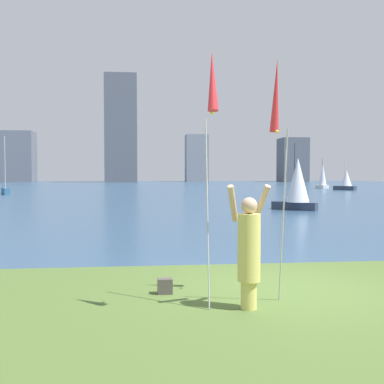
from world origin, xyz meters
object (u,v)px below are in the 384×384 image
(sailboat_4, at_px, (323,177))
(sailboat_6, at_px, (297,183))
(person, at_px, (249,248))
(sailboat_1, at_px, (346,181))
(kite_flag_left, at_px, (212,90))
(sailboat_5, at_px, (5,190))
(bag, at_px, (165,286))
(kite_flag_right, at_px, (276,101))

(sailboat_4, xyz_separation_m, sailboat_6, (-16.57, -36.88, -0.04))
(person, bearing_deg, sailboat_1, 57.48)
(kite_flag_left, bearing_deg, sailboat_1, 63.11)
(person, xyz_separation_m, sailboat_5, (-15.61, 40.59, -0.54))
(sailboat_1, bearing_deg, sailboat_4, 92.99)
(bag, height_order, sailboat_1, sailboat_1)
(sailboat_4, relative_size, sailboat_5, 0.73)
(person, relative_size, sailboat_1, 0.49)
(kite_flag_left, distance_m, sailboat_6, 20.53)
(sailboat_4, height_order, sailboat_6, sailboat_4)
(sailboat_4, bearing_deg, person, -113.24)
(bag, height_order, sailboat_5, sailboat_5)
(kite_flag_left, height_order, kite_flag_right, kite_flag_right)
(kite_flag_left, height_order, sailboat_1, sailboat_1)
(person, xyz_separation_m, bag, (-1.27, 1.03, -0.83))
(sailboat_5, bearing_deg, person, -68.96)
(sailboat_5, bearing_deg, kite_flag_right, -67.86)
(sailboat_1, xyz_separation_m, sailboat_5, (-39.81, -8.12, -0.78))
(kite_flag_left, xyz_separation_m, sailboat_1, (24.82, 48.94, -2.15))
(sailboat_1, distance_m, sailboat_4, 6.82)
(kite_flag_left, distance_m, sailboat_1, 54.92)
(kite_flag_right, relative_size, sailboat_4, 0.95)
(person, height_order, sailboat_1, sailboat_1)
(sailboat_1, relative_size, sailboat_4, 0.94)
(kite_flag_right, xyz_separation_m, sailboat_6, (6.64, 17.94, -1.80))
(sailboat_1, xyz_separation_m, sailboat_4, (-0.36, 6.80, 0.40))
(kite_flag_left, xyz_separation_m, bag, (-0.64, 1.27, -3.22))
(bag, relative_size, sailboat_5, 0.05)
(kite_flag_left, relative_size, kite_flag_right, 0.97)
(kite_flag_right, relative_size, sailboat_1, 1.02)
(kite_flag_right, relative_size, bag, 15.15)
(sailboat_4, bearing_deg, sailboat_6, -114.20)
(bag, bearing_deg, sailboat_6, 64.12)
(person, height_order, sailboat_5, sailboat_5)
(sailboat_1, xyz_separation_m, sailboat_6, (-16.93, -30.08, 0.35))
(sailboat_1, bearing_deg, kite_flag_left, -116.89)
(kite_flag_left, xyz_separation_m, sailboat_5, (-14.99, 40.83, -2.94))
(bag, xyz_separation_m, sailboat_1, (25.46, 47.67, 1.07))
(sailboat_5, bearing_deg, sailboat_4, 20.71)
(bag, distance_m, sailboat_1, 54.06)
(kite_flag_right, xyz_separation_m, sailboat_5, (-16.23, 39.91, -2.94))
(sailboat_1, height_order, sailboat_6, sailboat_1)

